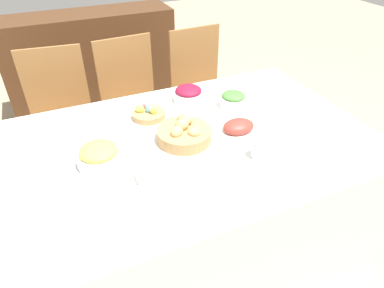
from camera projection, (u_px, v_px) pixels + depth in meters
ground_plane at (186, 242)px, 2.16m from camera, size 12.00×12.00×0.00m
dining_table at (186, 197)px, 1.93m from camera, size 1.90×1.18×0.78m
chair_far_center at (134, 103)px, 2.55m from camera, size 0.45×0.45×0.99m
chair_far_left at (62, 117)px, 2.38m from camera, size 0.46×0.46×0.99m
chair_far_right at (201, 89)px, 2.73m from camera, size 0.44×0.44×0.99m
sideboard at (93, 63)px, 3.31m from camera, size 1.55×0.44×0.95m
bread_basket at (184, 133)px, 1.70m from camera, size 0.27×0.27×0.12m
egg_basket at (148, 113)px, 1.89m from camera, size 0.18×0.18×0.08m
ham_platter at (238, 128)px, 1.77m from camera, size 0.26×0.18×0.07m
beet_salad_bowl at (188, 94)px, 2.04m from camera, size 0.19×0.19×0.09m
green_salad_bowl at (233, 99)px, 1.98m from camera, size 0.16×0.16×0.09m
pineapple_bowl at (99, 155)px, 1.53m from camera, size 0.20×0.20×0.10m
dinner_plate at (231, 189)px, 1.42m from camera, size 0.26×0.26×0.01m
fork at (196, 201)px, 1.37m from camera, size 0.02×0.19×0.00m
knife at (263, 179)px, 1.47m from camera, size 0.02×0.19×0.00m
spoon at (268, 178)px, 1.48m from camera, size 0.02×0.19×0.00m
drinking_cup at (259, 149)px, 1.58m from camera, size 0.07×0.07×0.09m
butter_dish at (150, 174)px, 1.48m from camera, size 0.13×0.08×0.03m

